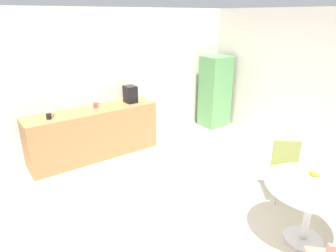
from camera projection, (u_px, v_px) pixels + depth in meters
The scene contains 11 objects.
ground_plane at pixel (209, 223), 3.75m from camera, with size 6.00×6.00×0.00m, color beige.
wall_back at pixel (102, 81), 5.56m from camera, with size 6.00×0.10×2.60m, color silver.
counter_block at pixel (94, 133), 5.38m from camera, with size 2.34×0.60×0.90m, color #9E7042.
locker_cabinet at pixel (215, 92), 6.79m from camera, with size 0.60×0.50×1.61m, color #599959.
round_table at pixel (311, 197), 3.27m from camera, with size 1.02×1.02×0.75m.
chair_olive at pixel (287, 163), 4.15m from camera, with size 0.59×0.59×0.83m.
fruit_bowl at pixel (313, 177), 3.28m from camera, with size 0.22×0.22×0.13m.
mug_white at pixel (49, 116), 4.74m from camera, with size 0.13×0.08×0.09m.
mug_green at pixel (130, 99), 5.69m from camera, with size 0.13×0.08×0.09m.
mug_red at pixel (96, 105), 5.32m from camera, with size 0.13×0.08×0.09m.
coffee_maker at pixel (130, 94), 5.60m from camera, with size 0.20×0.24×0.32m, color black.
Camera 1 is at (-2.22, -2.17, 2.49)m, focal length 31.63 mm.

